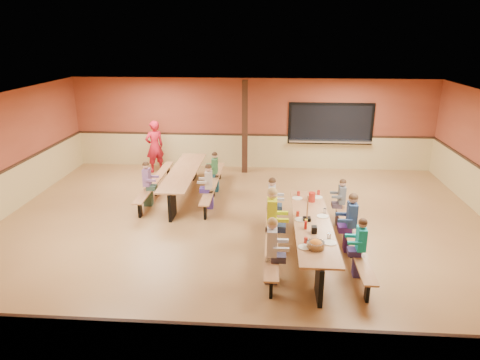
{
  "coord_description": "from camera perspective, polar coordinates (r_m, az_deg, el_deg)",
  "views": [
    {
      "loc": [
        0.6,
        -9.11,
        4.38
      ],
      "look_at": [
        -0.06,
        0.23,
        1.15
      ],
      "focal_mm": 32.0,
      "sensor_mm": 36.0,
      "label": 1
    }
  ],
  "objects": [
    {
      "name": "seated_child_white_left",
      "position": [
        7.89,
        4.24,
        -9.41
      ],
      "size": [
        0.4,
        0.32,
        1.27
      ],
      "primitive_type": null,
      "color": "silver",
      "rests_on": "ground"
    },
    {
      "name": "standing_woman",
      "position": [
        14.3,
        -11.3,
        4.4
      ],
      "size": [
        0.75,
        0.71,
        1.72
      ],
      "primitive_type": "imported",
      "rotation": [
        0.0,
        0.0,
        3.81
      ],
      "color": "#B11423",
      "rests_on": "ground"
    },
    {
      "name": "condiment_mustard",
      "position": [
        8.57,
        8.8,
        -5.74
      ],
      "size": [
        0.06,
        0.06,
        0.17
      ],
      "primitive_type": "cylinder",
      "color": "yellow",
      "rests_on": "cafeteria_table_main"
    },
    {
      "name": "seated_child_char_right",
      "position": [
        10.44,
        13.35,
        -2.93
      ],
      "size": [
        0.33,
        0.27,
        1.14
      ],
      "primitive_type": null,
      "color": "#4E5459",
      "rests_on": "ground"
    },
    {
      "name": "seated_adult_yellow",
      "position": [
        8.99,
        4.26,
        -5.29
      ],
      "size": [
        0.45,
        0.37,
        1.37
      ],
      "primitive_type": null,
      "color": "#CEE113",
      "rests_on": "ground"
    },
    {
      "name": "seated_child_navy_right",
      "position": [
        9.22,
        14.6,
        -5.57
      ],
      "size": [
        0.4,
        0.33,
        1.28
      ],
      "primitive_type": null,
      "color": "navy",
      "rests_on": "ground"
    },
    {
      "name": "ground",
      "position": [
        10.13,
        0.25,
        -6.6
      ],
      "size": [
        12.0,
        12.0,
        0.0
      ],
      "primitive_type": "plane",
      "color": "brown",
      "rests_on": "ground"
    },
    {
      "name": "seated_child_green_sec",
      "position": [
        12.33,
        -3.36,
        1.05
      ],
      "size": [
        0.35,
        0.28,
        1.16
      ],
      "primitive_type": null,
      "color": "#377542",
      "rests_on": "ground"
    },
    {
      "name": "chip_bowl",
      "position": [
        7.82,
        10.05,
        -8.44
      ],
      "size": [
        0.32,
        0.32,
        0.15
      ],
      "primitive_type": null,
      "color": "orange",
      "rests_on": "cafeteria_table_main"
    },
    {
      "name": "seated_child_teal_right",
      "position": [
        8.37,
        15.74,
        -8.74
      ],
      "size": [
        0.35,
        0.29,
        1.17
      ],
      "primitive_type": null,
      "color": "#11A6A9",
      "rests_on": "ground"
    },
    {
      "name": "cafeteria_table_second",
      "position": [
        12.1,
        -7.48,
        0.29
      ],
      "size": [
        1.91,
        3.7,
        0.74
      ],
      "color": "#A16A40",
      "rests_on": "ground"
    },
    {
      "name": "seated_child_grey_left",
      "position": [
        10.06,
        4.25,
        -3.07
      ],
      "size": [
        0.37,
        0.3,
        1.21
      ],
      "primitive_type": null,
      "color": "#B9B9B9",
      "rests_on": "ground"
    },
    {
      "name": "seated_child_tan_sec",
      "position": [
        11.14,
        -4.18,
        -0.9
      ],
      "size": [
        0.36,
        0.29,
        1.18
      ],
      "primitive_type": null,
      "color": "#BAA895",
      "rests_on": "ground"
    },
    {
      "name": "cafeteria_table_main",
      "position": [
        8.94,
        9.57,
        -6.82
      ],
      "size": [
        1.91,
        3.7,
        0.74
      ],
      "color": "#A16A40",
      "rests_on": "ground"
    },
    {
      "name": "room_envelope",
      "position": [
        9.85,
        0.25,
        -2.97
      ],
      "size": [
        12.04,
        10.04,
        3.02
      ],
      "color": "brown",
      "rests_on": "ground"
    },
    {
      "name": "kitchen_pass_through",
      "position": [
        14.51,
        11.98,
        7.12
      ],
      "size": [
        2.78,
        0.28,
        1.38
      ],
      "color": "black",
      "rests_on": "ground"
    },
    {
      "name": "structural_post",
      "position": [
        13.84,
        0.65,
        7.02
      ],
      "size": [
        0.18,
        0.18,
        3.0
      ],
      "primitive_type": "cube",
      "color": "black",
      "rests_on": "ground"
    },
    {
      "name": "napkin_dispenser",
      "position": [
        8.38,
        9.86,
        -6.53
      ],
      "size": [
        0.1,
        0.14,
        0.13
      ],
      "primitive_type": "cube",
      "color": "black",
      "rests_on": "cafeteria_table_main"
    },
    {
      "name": "seated_child_purple_sec",
      "position": [
        11.55,
        -12.27,
        -0.53
      ],
      "size": [
        0.36,
        0.3,
        1.2
      ],
      "primitive_type": null,
      "color": "#7F558B",
      "rests_on": "ground"
    },
    {
      "name": "table_paddle",
      "position": [
        8.86,
        8.93,
        -4.53
      ],
      "size": [
        0.16,
        0.16,
        0.56
      ],
      "color": "black",
      "rests_on": "cafeteria_table_main"
    },
    {
      "name": "condiment_ketchup",
      "position": [
        8.49,
        8.75,
        -5.97
      ],
      "size": [
        0.06,
        0.06,
        0.17
      ],
      "primitive_type": "cylinder",
      "color": "#B2140F",
      "rests_on": "cafeteria_table_main"
    },
    {
      "name": "place_settings",
      "position": [
        8.82,
        9.66,
        -5.24
      ],
      "size": [
        0.65,
        3.3,
        0.11
      ],
      "primitive_type": null,
      "color": "beige",
      "rests_on": "cafeteria_table_main"
    },
    {
      "name": "punch_pitcher",
      "position": [
        9.85,
        9.56,
        -2.26
      ],
      "size": [
        0.16,
        0.16,
        0.22
      ],
      "primitive_type": "cylinder",
      "color": "#B12417",
      "rests_on": "cafeteria_table_main"
    }
  ]
}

